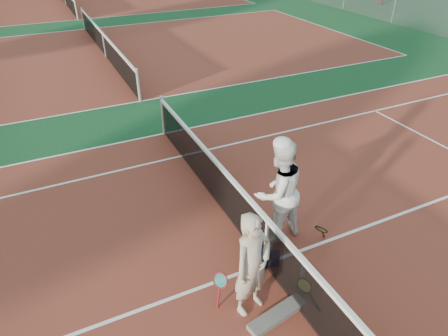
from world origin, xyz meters
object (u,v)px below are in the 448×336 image
object	(u,v)px
player_a	(252,265)
sports_bag_navy	(258,260)
net_main	(266,242)
racket_spare	(304,287)
racket_red	(220,288)
water_bottle	(303,269)
player_b	(278,192)
sports_bag_purple	(271,258)
racket_black_held	(320,235)

from	to	relation	value
player_a	sports_bag_navy	bearing A→B (deg)	35.57
net_main	racket_spare	size ratio (longest dim) A/B	18.37
player_a	racket_red	bearing A→B (deg)	125.69
net_main	water_bottle	xyz separation A→B (m)	(0.44, -0.49, -0.36)
racket_spare	racket_red	bearing A→B (deg)	77.28
sports_bag_navy	water_bottle	bearing A→B (deg)	-39.75
player_b	sports_bag_purple	distance (m)	1.17
racket_red	player_b	bearing A→B (deg)	-13.99
sports_bag_navy	player_a	bearing A→B (deg)	-128.07
racket_black_held	racket_red	bearing A→B (deg)	-21.98
racket_red	racket_black_held	world-z (taller)	racket_red
player_a	player_b	bearing A→B (deg)	29.35
net_main	player_a	bearing A→B (deg)	-134.55
player_b	sports_bag_navy	world-z (taller)	player_b
sports_bag_navy	water_bottle	distance (m)	0.76
racket_black_held	racket_spare	bearing A→B (deg)	9.82
racket_black_held	sports_bag_navy	distance (m)	1.28
sports_bag_navy	sports_bag_purple	bearing A→B (deg)	-3.32
player_b	racket_red	distance (m)	1.97
racket_black_held	water_bottle	distance (m)	0.84
player_a	racket_black_held	xyz separation A→B (m)	(1.79, 0.64, -0.64)
sports_bag_navy	sports_bag_purple	size ratio (longest dim) A/B	1.47
sports_bag_purple	sports_bag_navy	bearing A→B (deg)	176.68
racket_spare	player_b	bearing A→B (deg)	-7.62
player_a	racket_spare	size ratio (longest dim) A/B	2.97
net_main	player_b	size ratio (longest dim) A/B	5.42
sports_bag_navy	water_bottle	size ratio (longest dim) A/B	1.37
player_a	player_b	size ratio (longest dim) A/B	0.88
net_main	racket_red	world-z (taller)	net_main
sports_bag_navy	racket_red	bearing A→B (deg)	-157.71
racket_black_held	net_main	bearing A→B (deg)	-32.31
racket_red	racket_spare	distance (m)	1.39
racket_red	player_a	bearing A→B (deg)	-82.89
net_main	racket_spare	xyz separation A→B (m)	(0.30, -0.75, -0.45)
player_a	sports_bag_purple	size ratio (longest dim) A/B	6.35
racket_black_held	racket_spare	distance (m)	1.13
racket_black_held	water_bottle	xyz separation A→B (m)	(-0.69, -0.47, -0.10)
racket_red	net_main	bearing A→B (deg)	-25.00
racket_spare	sports_bag_purple	size ratio (longest dim) A/B	2.14
racket_spare	sports_bag_navy	xyz separation A→B (m)	(-0.44, 0.74, 0.10)
player_b	racket_spare	size ratio (longest dim) A/B	3.39
player_a	racket_red	world-z (taller)	player_a
racket_black_held	sports_bag_navy	xyz separation A→B (m)	(-1.28, 0.01, -0.09)
racket_black_held	water_bottle	bearing A→B (deg)	3.03
player_b	racket_black_held	distance (m)	1.13
racket_spare	player_a	bearing A→B (deg)	87.90
net_main	racket_red	bearing A→B (deg)	-160.06
sports_bag_purple	player_a	bearing A→B (deg)	-140.01
racket_black_held	sports_bag_navy	size ratio (longest dim) A/B	1.21
player_b	racket_spare	world-z (taller)	player_b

